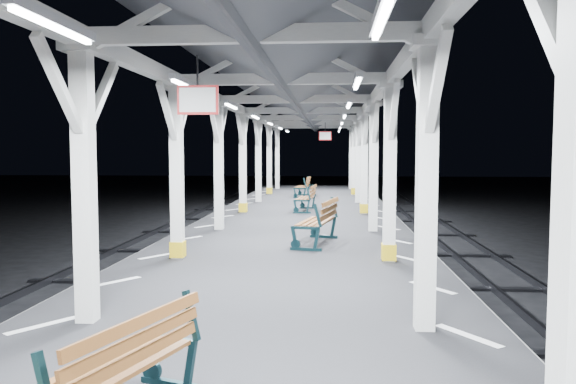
# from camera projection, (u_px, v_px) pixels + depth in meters

# --- Properties ---
(ground) EXTENTS (120.00, 120.00, 0.00)m
(ground) POSITION_uv_depth(u_px,v_px,m) (270.00, 349.00, 8.68)
(ground) COLOR black
(ground) RESTS_ON ground
(platform) EXTENTS (6.00, 50.00, 1.00)m
(platform) POSITION_uv_depth(u_px,v_px,m) (270.00, 317.00, 8.65)
(platform) COLOR black
(platform) RESTS_ON ground
(hazard_stripes_left) EXTENTS (1.00, 48.00, 0.01)m
(hazard_stripes_left) POSITION_uv_depth(u_px,v_px,m) (115.00, 282.00, 8.80)
(hazard_stripes_left) COLOR silver
(hazard_stripes_left) RESTS_ON platform
(hazard_stripes_right) EXTENTS (1.00, 48.00, 0.01)m
(hazard_stripes_right) POSITION_uv_depth(u_px,v_px,m) (432.00, 288.00, 8.42)
(hazard_stripes_right) COLOR silver
(hazard_stripes_right) RESTS_ON platform
(canopy) EXTENTS (5.40, 49.00, 4.65)m
(canopy) POSITION_uv_depth(u_px,v_px,m) (270.00, 50.00, 8.33)
(canopy) COLOR silver
(canopy) RESTS_ON platform
(bench_near) EXTENTS (1.08, 1.74, 0.89)m
(bench_near) POSITION_uv_depth(u_px,v_px,m) (118.00, 368.00, 4.09)
(bench_near) COLOR #0E272D
(bench_near) RESTS_ON platform
(bench_mid) EXTENTS (1.02, 1.93, 1.00)m
(bench_mid) POSITION_uv_depth(u_px,v_px,m) (320.00, 220.00, 12.34)
(bench_mid) COLOR #0E272D
(bench_mid) RESTS_ON platform
(bench_far) EXTENTS (0.74, 1.68, 0.89)m
(bench_far) POSITION_uv_depth(u_px,v_px,m) (308.00, 197.00, 19.21)
(bench_far) COLOR #0E272D
(bench_far) RESTS_ON platform
(bench_extra) EXTENTS (0.72, 1.69, 0.90)m
(bench_extra) POSITION_uv_depth(u_px,v_px,m) (304.00, 186.00, 25.21)
(bench_extra) COLOR #0E272D
(bench_extra) RESTS_ON platform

